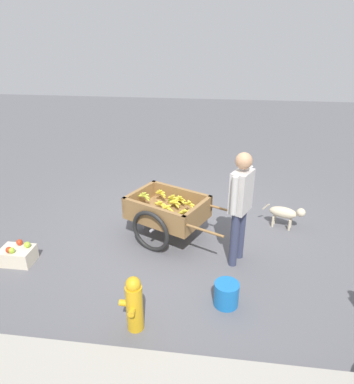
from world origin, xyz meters
TOP-DOWN VIEW (x-y plane):
  - ground_plane at (0.00, 0.00)m, footprint 24.00×24.00m
  - fruit_cart at (0.22, 0.10)m, footprint 1.82×1.39m
  - vendor_person at (-0.81, 0.60)m, footprint 0.33×0.50m
  - dog at (-1.61, -0.42)m, footprint 0.65×0.31m
  - fire_hydrant at (0.29, 1.98)m, footprint 0.25×0.25m
  - plastic_bucket at (-0.68, 1.48)m, footprint 0.29×0.29m
  - apple_crate at (2.18, 1.03)m, footprint 0.44×0.32m

SIDE VIEW (x-z plane):
  - ground_plane at x=0.00m, z-range 0.00..0.00m
  - apple_crate at x=2.18m, z-range -0.03..0.27m
  - plastic_bucket at x=-0.68m, z-range 0.00..0.30m
  - dog at x=-1.61m, z-range 0.07..0.47m
  - fire_hydrant at x=0.29m, z-range 0.00..0.67m
  - fruit_cart at x=0.22m, z-range 0.07..0.80m
  - vendor_person at x=-0.81m, z-range 0.15..1.74m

